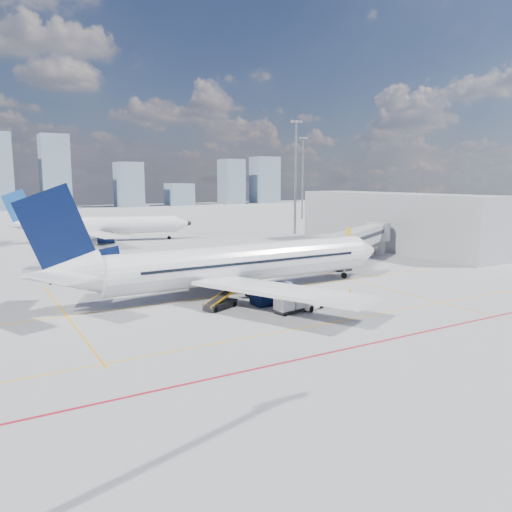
% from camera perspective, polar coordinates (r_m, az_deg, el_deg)
% --- Properties ---
extents(ground, '(420.00, 420.00, 0.00)m').
position_cam_1_polar(ground, '(49.51, 4.46, -5.87)').
color(ground, gray).
rests_on(ground, ground).
extents(apron_markings, '(90.00, 35.12, 0.01)m').
position_cam_1_polar(apron_markings, '(46.12, 6.65, -6.99)').
color(apron_markings, orange).
rests_on(apron_markings, ground).
extents(jet_bridge, '(23.55, 15.78, 6.30)m').
position_cam_1_polar(jet_bridge, '(76.33, 11.81, 2.00)').
color(jet_bridge, '#9C9FA5').
rests_on(jet_bridge, ground).
extents(terminal_block, '(10.00, 42.00, 10.00)m').
position_cam_1_polar(terminal_block, '(94.10, 15.59, 3.88)').
color(terminal_block, '#9C9FA5').
rests_on(terminal_block, ground).
extents(floodlight_mast_ne, '(3.20, 0.61, 25.45)m').
position_cam_1_polar(floodlight_mast_ne, '(114.76, 4.53, 9.28)').
color(floodlight_mast_ne, slate).
rests_on(floodlight_mast_ne, ground).
extents(floodlight_mast_far, '(3.20, 0.61, 25.45)m').
position_cam_1_polar(floodlight_mast_far, '(158.92, 5.35, 9.12)').
color(floodlight_mast_far, slate).
rests_on(floodlight_mast_far, ground).
extents(main_aircraft, '(43.32, 37.75, 12.62)m').
position_cam_1_polar(main_aircraft, '(54.69, -2.92, -1.01)').
color(main_aircraft, silver).
rests_on(main_aircraft, ground).
extents(second_aircraft, '(35.66, 30.60, 10.72)m').
position_cam_1_polar(second_aircraft, '(105.44, -17.38, 3.32)').
color(second_aircraft, silver).
rests_on(second_aircraft, ground).
extents(baggage_tug, '(2.79, 2.21, 1.72)m').
position_cam_1_polar(baggage_tug, '(48.62, 6.21, -5.17)').
color(baggage_tug, silver).
rests_on(baggage_tug, ground).
extents(cargo_dolly, '(3.54, 1.99, 1.84)m').
position_cam_1_polar(cargo_dolly, '(47.35, 3.97, -5.28)').
color(cargo_dolly, black).
rests_on(cargo_dolly, ground).
extents(belt_loader, '(5.26, 3.09, 2.15)m').
position_cam_1_polar(belt_loader, '(48.97, -4.01, -5.35)').
color(belt_loader, black).
rests_on(belt_loader, ground).
extents(ramp_worker, '(0.63, 0.69, 1.57)m').
position_cam_1_polar(ramp_worker, '(51.17, 10.70, -4.61)').
color(ramp_worker, yellow).
rests_on(ramp_worker, ground).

